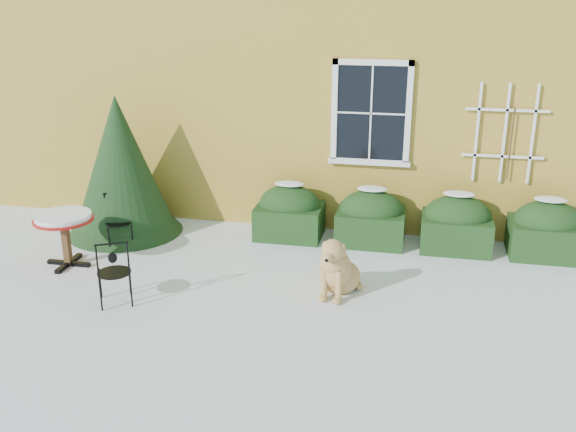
% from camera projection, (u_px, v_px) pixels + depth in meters
% --- Properties ---
extents(ground, '(80.00, 80.00, 0.00)m').
position_uv_depth(ground, '(272.00, 310.00, 7.99)').
color(ground, white).
rests_on(ground, ground).
extents(house, '(12.40, 8.40, 6.40)m').
position_uv_depth(house, '(347.00, 18.00, 13.38)').
color(house, gold).
rests_on(house, ground).
extents(hedge_row, '(4.95, 0.80, 0.91)m').
position_uv_depth(hedge_row, '(413.00, 221.00, 9.89)').
color(hedge_row, black).
rests_on(hedge_row, ground).
extents(evergreen_shrub, '(1.86, 1.86, 2.25)m').
position_uv_depth(evergreen_shrub, '(122.00, 179.00, 10.29)').
color(evergreen_shrub, black).
rests_on(evergreen_shrub, ground).
extents(bistro_table, '(0.84, 0.84, 0.78)m').
position_uv_depth(bistro_table, '(64.00, 223.00, 9.09)').
color(bistro_table, black).
rests_on(bistro_table, ground).
extents(patio_chair_near, '(0.53, 0.53, 0.89)m').
position_uv_depth(patio_chair_near, '(114.00, 272.00, 8.02)').
color(patio_chair_near, black).
rests_on(patio_chair_near, ground).
extents(patio_chair_far, '(0.50, 0.50, 0.83)m').
position_uv_depth(patio_chair_far, '(118.00, 220.00, 9.89)').
color(patio_chair_far, black).
rests_on(patio_chair_far, ground).
extents(dog, '(0.64, 0.91, 0.86)m').
position_uv_depth(dog, '(337.00, 270.00, 8.29)').
color(dog, tan).
rests_on(dog, ground).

